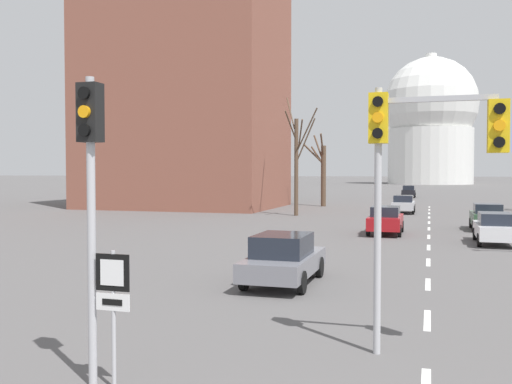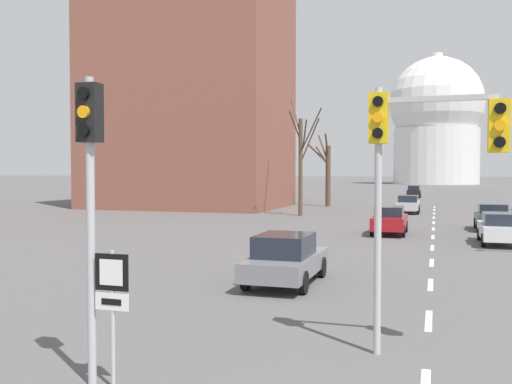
# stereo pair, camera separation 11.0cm
# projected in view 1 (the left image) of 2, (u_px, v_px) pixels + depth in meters

# --- Properties ---
(lane_stripe_1) EXTENTS (0.16, 2.00, 0.01)m
(lane_stripe_1) POSITION_uv_depth(u_px,v_px,m) (427.00, 320.00, 13.54)
(lane_stripe_1) COLOR silver
(lane_stripe_1) RESTS_ON ground_plane
(lane_stripe_2) EXTENTS (0.16, 2.00, 0.01)m
(lane_stripe_2) POSITION_uv_depth(u_px,v_px,m) (428.00, 284.00, 17.84)
(lane_stripe_2) COLOR silver
(lane_stripe_2) RESTS_ON ground_plane
(lane_stripe_3) EXTENTS (0.16, 2.00, 0.01)m
(lane_stripe_3) POSITION_uv_depth(u_px,v_px,m) (428.00, 262.00, 22.14)
(lane_stripe_3) COLOR silver
(lane_stripe_3) RESTS_ON ground_plane
(lane_stripe_4) EXTENTS (0.16, 2.00, 0.01)m
(lane_stripe_4) POSITION_uv_depth(u_px,v_px,m) (429.00, 247.00, 26.44)
(lane_stripe_4) COLOR silver
(lane_stripe_4) RESTS_ON ground_plane
(lane_stripe_5) EXTENTS (0.16, 2.00, 0.01)m
(lane_stripe_5) POSITION_uv_depth(u_px,v_px,m) (429.00, 237.00, 30.74)
(lane_stripe_5) COLOR silver
(lane_stripe_5) RESTS_ON ground_plane
(lane_stripe_6) EXTENTS (0.16, 2.00, 0.01)m
(lane_stripe_6) POSITION_uv_depth(u_px,v_px,m) (429.00, 229.00, 35.04)
(lane_stripe_6) COLOR silver
(lane_stripe_6) RESTS_ON ground_plane
(lane_stripe_7) EXTENTS (0.16, 2.00, 0.01)m
(lane_stripe_7) POSITION_uv_depth(u_px,v_px,m) (429.00, 222.00, 39.35)
(lane_stripe_7) COLOR silver
(lane_stripe_7) RESTS_ON ground_plane
(lane_stripe_8) EXTENTS (0.16, 2.00, 0.01)m
(lane_stripe_8) POSITION_uv_depth(u_px,v_px,m) (429.00, 217.00, 43.65)
(lane_stripe_8) COLOR silver
(lane_stripe_8) RESTS_ON ground_plane
(lane_stripe_9) EXTENTS (0.16, 2.00, 0.01)m
(lane_stripe_9) POSITION_uv_depth(u_px,v_px,m) (429.00, 213.00, 47.95)
(lane_stripe_9) COLOR silver
(lane_stripe_9) RESTS_ON ground_plane
(lane_stripe_10) EXTENTS (0.16, 2.00, 0.01)m
(lane_stripe_10) POSITION_uv_depth(u_px,v_px,m) (429.00, 210.00, 52.25)
(lane_stripe_10) COLOR silver
(lane_stripe_10) RESTS_ON ground_plane
(lane_stripe_11) EXTENTS (0.16, 2.00, 0.01)m
(lane_stripe_11) POSITION_uv_depth(u_px,v_px,m) (429.00, 207.00, 56.55)
(lane_stripe_11) COLOR silver
(lane_stripe_11) RESTS_ON ground_plane
(traffic_signal_near_left) EXTENTS (0.36, 0.34, 5.07)m
(traffic_signal_near_left) POSITION_uv_depth(u_px,v_px,m) (91.00, 171.00, 9.30)
(traffic_signal_near_left) COLOR #B2B2B7
(traffic_signal_near_left) RESTS_ON ground_plane
(traffic_signal_centre_tall) EXTENTS (2.49, 0.34, 5.13)m
(traffic_signal_centre_tall) POSITION_uv_depth(u_px,v_px,m) (418.00, 152.00, 10.70)
(traffic_signal_centre_tall) COLOR #B2B2B7
(traffic_signal_centre_tall) RESTS_ON ground_plane
(route_sign_post) EXTENTS (0.60, 0.08, 2.26)m
(route_sign_post) POSITION_uv_depth(u_px,v_px,m) (113.00, 296.00, 9.21)
(route_sign_post) COLOR #B2B2B7
(route_sign_post) RESTS_ON ground_plane
(sedan_near_left) EXTENTS (1.87, 4.19, 1.52)m
(sedan_near_left) POSITION_uv_depth(u_px,v_px,m) (403.00, 204.00, 48.05)
(sedan_near_left) COLOR #B7B7BC
(sedan_near_left) RESTS_ON ground_plane
(sedan_near_right) EXTENTS (1.82, 3.90, 1.64)m
(sedan_near_right) POSITION_uv_depth(u_px,v_px,m) (409.00, 191.00, 77.04)
(sedan_near_right) COLOR black
(sedan_near_right) RESTS_ON ground_plane
(sedan_mid_centre) EXTENTS (1.87, 3.90, 1.61)m
(sedan_mid_centre) POSITION_uv_depth(u_px,v_px,m) (487.00, 217.00, 34.18)
(sedan_mid_centre) COLOR #2D4C33
(sedan_mid_centre) RESTS_ON ground_plane
(sedan_far_left) EXTENTS (1.93, 4.46, 1.58)m
(sedan_far_left) POSITION_uv_depth(u_px,v_px,m) (284.00, 258.00, 17.89)
(sedan_far_left) COLOR slate
(sedan_far_left) RESTS_ON ground_plane
(sedan_far_right) EXTENTS (1.84, 4.26, 1.58)m
(sedan_far_right) POSITION_uv_depth(u_px,v_px,m) (386.00, 220.00, 32.03)
(sedan_far_right) COLOR maroon
(sedan_far_right) RESTS_ON ground_plane
(sedan_distant_centre) EXTENTS (1.77, 4.40, 1.54)m
(sedan_distant_centre) POSITION_uv_depth(u_px,v_px,m) (495.00, 228.00, 27.70)
(sedan_distant_centre) COLOR silver
(sedan_distant_centre) RESTS_ON ground_plane
(bare_tree_left_near) EXTENTS (2.10, 2.75, 7.31)m
(bare_tree_left_near) POSITION_uv_depth(u_px,v_px,m) (322.00, 171.00, 57.56)
(bare_tree_left_near) COLOR brown
(bare_tree_left_near) RESTS_ON ground_plane
(bare_tree_left_far) EXTENTS (3.35, 5.51, 9.80)m
(bare_tree_left_far) POSITION_uv_depth(u_px,v_px,m) (297.00, 159.00, 45.23)
(bare_tree_left_far) COLOR brown
(bare_tree_left_far) RESTS_ON ground_plane
(capitol_dome) EXTENTS (25.72, 25.72, 36.32)m
(capitol_dome) POSITION_uv_depth(u_px,v_px,m) (430.00, 121.00, 159.37)
(capitol_dome) COLOR silver
(capitol_dome) RESTS_ON ground_plane
(apartment_block_left) EXTENTS (18.00, 14.00, 24.13)m
(apartment_block_left) POSITION_uv_depth(u_px,v_px,m) (186.00, 85.00, 56.35)
(apartment_block_left) COLOR brown
(apartment_block_left) RESTS_ON ground_plane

